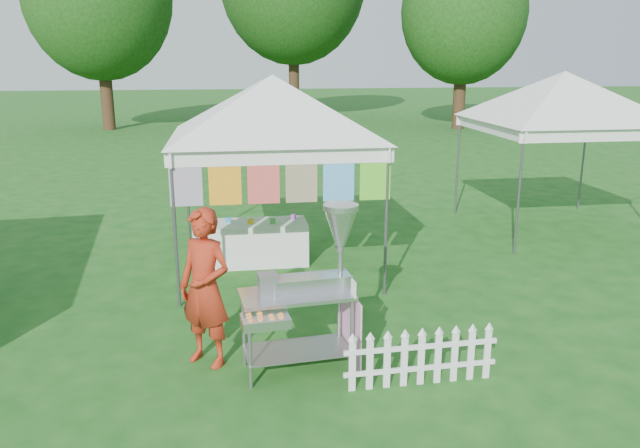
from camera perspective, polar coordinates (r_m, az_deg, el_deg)
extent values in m
plane|color=#174D16|center=(6.83, -1.58, -13.43)|extent=(120.00, 120.00, 0.00)
cylinder|color=#59595E|center=(8.37, -13.10, -0.63)|extent=(0.04, 0.04, 2.10)
cylinder|color=#59595E|center=(8.61, 6.07, 0.12)|extent=(0.04, 0.04, 2.10)
cylinder|color=#59595E|center=(11.13, -12.06, 3.29)|extent=(0.04, 0.04, 2.10)
cylinder|color=#59595E|center=(11.31, 2.48, 3.79)|extent=(0.04, 0.04, 2.10)
cube|color=white|center=(8.17, -3.48, 6.18)|extent=(3.00, 0.03, 0.22)
cube|color=white|center=(10.98, -4.84, 8.44)|extent=(3.00, 0.03, 0.22)
pyramid|color=white|center=(9.49, -4.38, 13.47)|extent=(4.24, 4.24, 0.90)
cylinder|color=#59595E|center=(8.16, -3.49, 6.73)|extent=(3.00, 0.03, 0.03)
cube|color=#34C698|center=(8.20, -12.20, 3.99)|extent=(0.42, 0.01, 0.70)
cube|color=orange|center=(8.19, -8.70, 4.13)|extent=(0.42, 0.01, 0.70)
cube|color=#B81759|center=(8.20, -5.20, 4.26)|extent=(0.42, 0.01, 0.70)
cube|color=orange|center=(8.24, -1.72, 4.37)|extent=(0.42, 0.01, 0.70)
cube|color=blue|center=(8.32, 1.72, 4.47)|extent=(0.42, 0.01, 0.70)
cube|color=green|center=(8.42, 5.08, 4.55)|extent=(0.42, 0.01, 0.70)
cylinder|color=#59595E|center=(10.91, 17.73, 2.66)|extent=(0.04, 0.04, 2.10)
cylinder|color=#59595E|center=(13.46, 12.47, 5.28)|extent=(0.04, 0.04, 2.10)
cylinder|color=#59595E|center=(14.71, 22.91, 5.26)|extent=(0.04, 0.04, 2.10)
cube|color=white|center=(11.46, 24.56, 7.42)|extent=(3.00, 0.03, 0.22)
cube|color=white|center=(13.91, 18.24, 9.14)|extent=(3.00, 0.03, 0.22)
pyramid|color=white|center=(12.60, 21.54, 12.88)|extent=(4.24, 4.24, 0.90)
cylinder|color=#59595E|center=(11.45, 24.60, 7.81)|extent=(3.00, 0.03, 0.03)
cylinder|color=#3B2615|center=(30.45, -18.98, 11.88)|extent=(0.56, 0.56, 3.96)
cylinder|color=#3B2615|center=(34.18, -2.40, 13.66)|extent=(0.56, 0.56, 4.84)
cylinder|color=#3B2615|center=(29.98, 12.65, 11.86)|extent=(0.56, 0.56, 3.52)
ellipsoid|color=#275E1A|center=(30.01, 13.05, 18.42)|extent=(5.60, 5.60, 6.44)
cylinder|color=gray|center=(6.39, -6.42, -11.26)|extent=(0.04, 0.04, 0.87)
cylinder|color=gray|center=(6.59, 2.92, -10.31)|extent=(0.04, 0.04, 0.87)
cylinder|color=gray|center=(6.82, -6.99, -9.50)|extent=(0.04, 0.04, 0.87)
cylinder|color=gray|center=(7.01, 1.76, -8.68)|extent=(0.04, 0.04, 0.87)
cube|color=gray|center=(6.77, -2.11, -11.43)|extent=(1.15, 0.66, 0.01)
cube|color=#B7B7BC|center=(6.51, -2.16, -6.45)|extent=(1.21, 0.69, 0.04)
cube|color=#B7B7BC|center=(6.56, -0.76, -5.42)|extent=(0.84, 0.32, 0.15)
cube|color=gray|center=(6.46, -4.80, -5.47)|extent=(0.21, 0.23, 0.21)
cylinder|color=gray|center=(6.52, 1.89, -2.35)|extent=(0.05, 0.05, 0.87)
cone|color=#B7B7BC|center=(6.45, 1.90, -0.29)|extent=(0.38, 0.38, 0.39)
cylinder|color=#B7B7BC|center=(6.40, 1.92, 1.55)|extent=(0.40, 0.40, 0.06)
cube|color=#B7B7BC|center=(6.15, -5.01, -8.82)|extent=(0.49, 0.33, 0.10)
cube|color=#D892B8|center=(6.82, 2.81, -9.42)|extent=(0.09, 0.73, 0.79)
cube|color=white|center=(6.35, 3.08, -5.91)|extent=(0.03, 0.14, 0.17)
imported|color=#A02713|center=(6.79, -10.46, -5.78)|extent=(0.76, 0.72, 1.74)
cube|color=white|center=(6.38, 2.96, -12.80)|extent=(0.07, 0.02, 0.56)
cube|color=white|center=(6.42, 4.57, -12.64)|extent=(0.07, 0.02, 0.56)
cube|color=white|center=(6.46, 6.14, -12.47)|extent=(0.07, 0.02, 0.56)
cube|color=white|center=(6.51, 7.70, -12.30)|extent=(0.07, 0.02, 0.56)
cube|color=white|center=(6.57, 9.22, -12.12)|extent=(0.07, 0.02, 0.56)
cube|color=white|center=(6.63, 10.72, -11.93)|extent=(0.07, 0.02, 0.56)
cube|color=white|center=(6.69, 12.19, -11.74)|extent=(0.07, 0.02, 0.56)
cube|color=white|center=(6.76, 13.63, -11.55)|extent=(0.07, 0.02, 0.56)
cube|color=white|center=(6.83, 15.04, -11.36)|extent=(0.07, 0.02, 0.56)
cube|color=white|center=(6.61, 9.19, -12.89)|extent=(1.62, 0.08, 0.05)
cube|color=white|center=(6.51, 9.28, -11.02)|extent=(1.62, 0.08, 0.05)
cube|color=white|center=(10.14, -6.33, -1.73)|extent=(1.80, 0.70, 0.69)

